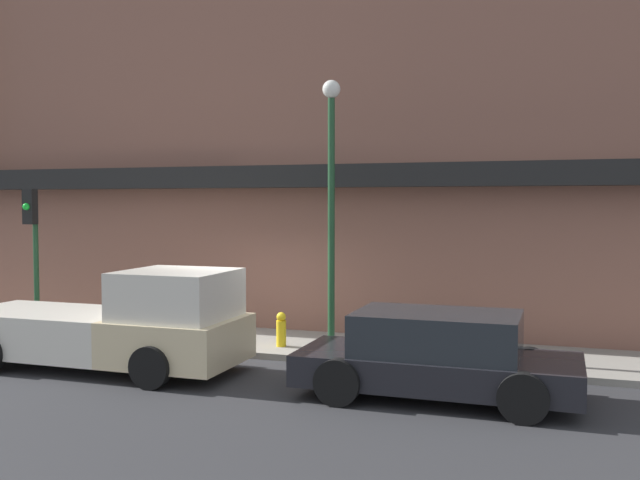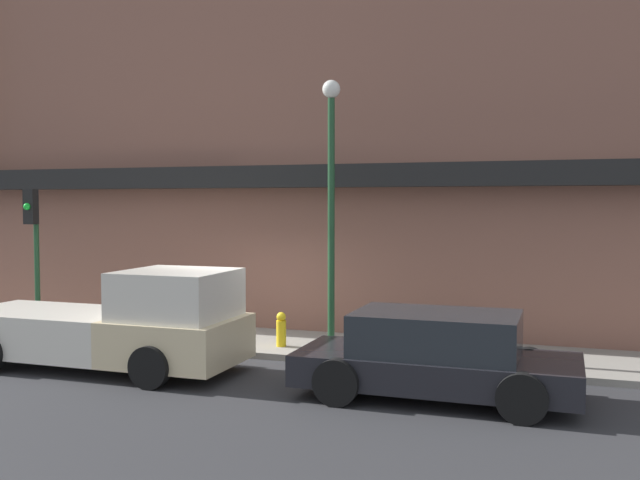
# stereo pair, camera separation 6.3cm
# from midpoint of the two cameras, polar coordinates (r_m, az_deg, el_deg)

# --- Properties ---
(ground_plane) EXTENTS (80.00, 80.00, 0.00)m
(ground_plane) POSITION_cam_midpoint_polar(r_m,az_deg,el_deg) (14.54, -6.67, -9.32)
(ground_plane) COLOR #2D2D30
(sidewalk) EXTENTS (36.00, 2.61, 0.13)m
(sidewalk) POSITION_cam_midpoint_polar(r_m,az_deg,el_deg) (15.68, -4.58, -8.15)
(sidewalk) COLOR gray
(sidewalk) RESTS_ON ground
(building) EXTENTS (19.80, 3.80, 9.41)m
(building) POSITION_cam_midpoint_polar(r_m,az_deg,el_deg) (18.05, -1.10, 8.10)
(building) COLOR brown
(building) RESTS_ON ground
(pickup_truck) EXTENTS (5.51, 2.17, 1.89)m
(pickup_truck) POSITION_cam_midpoint_polar(r_m,az_deg,el_deg) (13.76, -15.79, -6.62)
(pickup_truck) COLOR beige
(pickup_truck) RESTS_ON ground
(parked_car) EXTENTS (4.40, 2.03, 1.37)m
(parked_car) POSITION_cam_midpoint_polar(r_m,az_deg,el_deg) (11.54, 9.42, -9.14)
(parked_car) COLOR black
(parked_car) RESTS_ON ground
(fire_hydrant) EXTENTS (0.20, 0.20, 0.71)m
(fire_hydrant) POSITION_cam_midpoint_polar(r_m,az_deg,el_deg) (14.83, -3.00, -7.15)
(fire_hydrant) COLOR yellow
(fire_hydrant) RESTS_ON sidewalk
(street_lamp) EXTENTS (0.36, 0.36, 5.39)m
(street_lamp) POSITION_cam_midpoint_polar(r_m,az_deg,el_deg) (14.24, 1.03, 4.68)
(street_lamp) COLOR #1E4728
(street_lamp) RESTS_ON sidewalk
(traffic_light) EXTENTS (0.28, 0.42, 3.28)m
(traffic_light) POSITION_cam_midpoint_polar(r_m,az_deg,el_deg) (17.54, -21.84, 0.51)
(traffic_light) COLOR #1E4728
(traffic_light) RESTS_ON sidewalk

